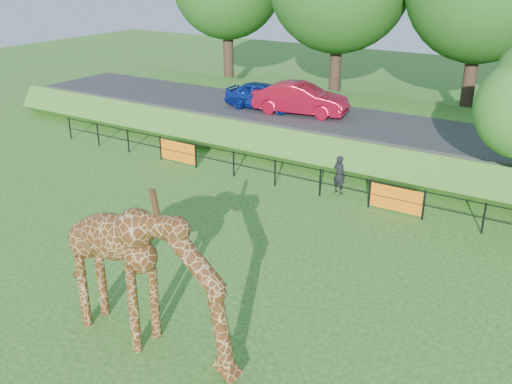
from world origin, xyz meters
TOP-DOWN VIEW (x-y plane):
  - ground at (0.00, 0.00)m, footprint 90.00×90.00m
  - giraffe at (0.74, -2.34)m, footprint 5.09×1.05m
  - perimeter_fence at (0.00, 8.00)m, footprint 28.07×0.10m
  - embankment at (0.00, 15.50)m, footprint 40.00×9.00m
  - road at (0.00, 14.00)m, footprint 40.00×5.00m
  - car_blue at (-6.02, 13.66)m, footprint 4.04×1.82m
  - car_red at (-3.99, 13.76)m, footprint 4.75×2.27m
  - visitor at (0.48, 8.67)m, footprint 0.63×0.49m

SIDE VIEW (x-z plane):
  - ground at x=0.00m, z-range 0.00..0.00m
  - perimeter_fence at x=0.00m, z-range 0.00..1.10m
  - embankment at x=0.00m, z-range 0.00..1.30m
  - visitor at x=0.48m, z-range 0.00..1.53m
  - road at x=0.00m, z-range 1.30..1.42m
  - giraffe at x=0.74m, z-range 0.00..3.62m
  - car_blue at x=-6.02m, z-range 1.42..2.77m
  - car_red at x=-3.99m, z-range 1.42..2.92m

